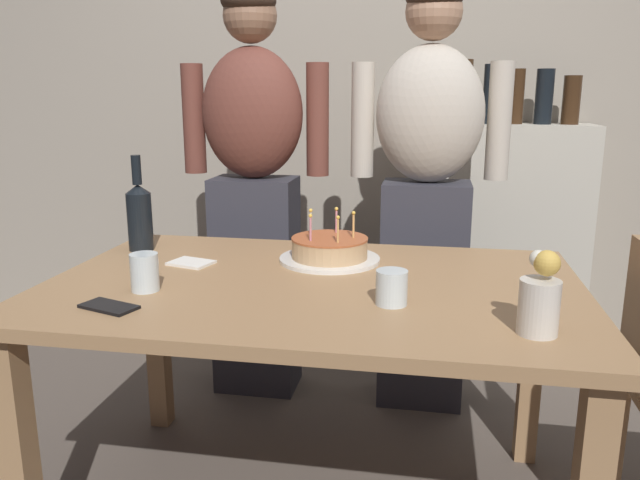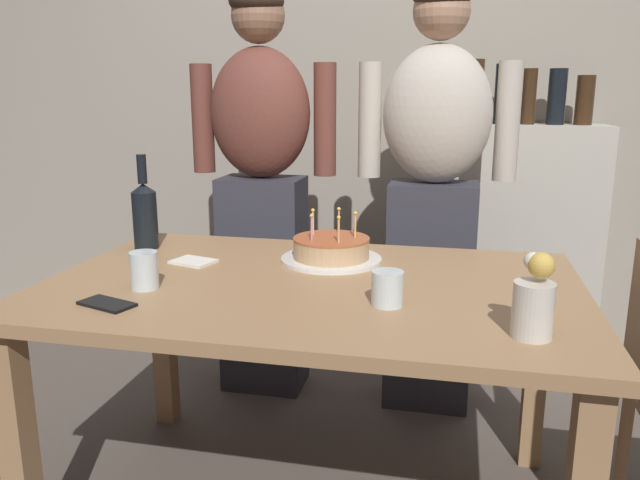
# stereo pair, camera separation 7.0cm
# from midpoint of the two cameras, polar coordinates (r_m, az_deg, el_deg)

# --- Properties ---
(back_wall) EXTENTS (5.20, 0.10, 2.60)m
(back_wall) POSITION_cam_midpoint_polar(r_m,az_deg,el_deg) (3.22, 6.36, 14.00)
(back_wall) COLOR #9E9384
(back_wall) RESTS_ON ground_plane
(dining_table) EXTENTS (1.50, 0.96, 0.74)m
(dining_table) POSITION_cam_midpoint_polar(r_m,az_deg,el_deg) (1.79, 0.35, -6.79)
(dining_table) COLOR #A37A51
(dining_table) RESTS_ON ground_plane
(birthday_cake) EXTENTS (0.32, 0.32, 0.16)m
(birthday_cake) POSITION_cam_midpoint_polar(r_m,az_deg,el_deg) (1.96, 2.06, -0.96)
(birthday_cake) COLOR white
(birthday_cake) RESTS_ON dining_table
(water_glass_near) EXTENTS (0.08, 0.08, 0.10)m
(water_glass_near) POSITION_cam_midpoint_polar(r_m,az_deg,el_deg) (1.74, -14.73, -2.71)
(water_glass_near) COLOR silver
(water_glass_near) RESTS_ON dining_table
(water_glass_far) EXTENTS (0.08, 0.08, 0.09)m
(water_glass_far) POSITION_cam_midpoint_polar(r_m,az_deg,el_deg) (1.57, 7.47, -4.43)
(water_glass_far) COLOR silver
(water_glass_far) RESTS_ON dining_table
(wine_bottle) EXTENTS (0.08, 0.08, 0.32)m
(wine_bottle) POSITION_cam_midpoint_polar(r_m,az_deg,el_deg) (2.18, -14.90, 2.37)
(wine_bottle) COLOR black
(wine_bottle) RESTS_ON dining_table
(cell_phone) EXTENTS (0.16, 0.11, 0.01)m
(cell_phone) POSITION_cam_midpoint_polar(r_m,az_deg,el_deg) (1.65, -17.81, -5.61)
(cell_phone) COLOR black
(cell_phone) RESTS_ON dining_table
(napkin_stack) EXTENTS (0.15, 0.13, 0.01)m
(napkin_stack) POSITION_cam_midpoint_polar(r_m,az_deg,el_deg) (1.99, -10.55, -1.95)
(napkin_stack) COLOR white
(napkin_stack) RESTS_ON dining_table
(flower_vase) EXTENTS (0.09, 0.09, 0.19)m
(flower_vase) POSITION_cam_midpoint_polar(r_m,az_deg,el_deg) (1.44, 20.36, -5.28)
(flower_vase) COLOR silver
(flower_vase) RESTS_ON dining_table
(person_man_bearded) EXTENTS (0.61, 0.27, 1.66)m
(person_man_bearded) POSITION_cam_midpoint_polar(r_m,az_deg,el_deg) (2.58, -4.59, 4.70)
(person_man_bearded) COLOR #33333D
(person_man_bearded) RESTS_ON ground_plane
(person_woman_cardigan) EXTENTS (0.61, 0.27, 1.66)m
(person_woman_cardigan) POSITION_cam_midpoint_polar(r_m,az_deg,el_deg) (2.47, 11.19, 4.10)
(person_woman_cardigan) COLOR #33333D
(person_woman_cardigan) RESTS_ON ground_plane
(shelf_cabinet) EXTENTS (0.83, 0.30, 1.41)m
(shelf_cabinet) POSITION_cam_midpoint_polar(r_m,az_deg,el_deg) (3.07, 17.24, -0.10)
(shelf_cabinet) COLOR beige
(shelf_cabinet) RESTS_ON ground_plane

